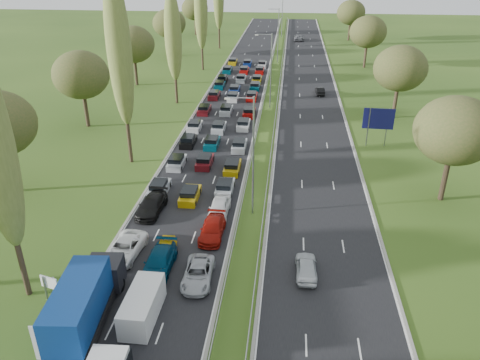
% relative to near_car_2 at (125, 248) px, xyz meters
% --- Properties ---
extents(ground, '(260.00, 260.00, 0.00)m').
position_rel_near_car_2_xyz_m(ground, '(10.26, 45.42, -0.77)').
color(ground, '#2C4916').
rests_on(ground, ground).
extents(near_carriageway, '(10.50, 215.00, 0.04)m').
position_rel_near_car_2_xyz_m(near_carriageway, '(3.51, 47.92, -0.77)').
color(near_carriageway, black).
rests_on(near_carriageway, ground).
extents(far_carriageway, '(10.50, 215.00, 0.04)m').
position_rel_near_car_2_xyz_m(far_carriageway, '(17.01, 47.92, -0.77)').
color(far_carriageway, black).
rests_on(far_carriageway, ground).
extents(central_reservation, '(2.36, 215.00, 0.32)m').
position_rel_near_car_2_xyz_m(central_reservation, '(10.26, 47.92, -0.22)').
color(central_reservation, gray).
rests_on(central_reservation, ground).
extents(lamp_columns, '(0.18, 140.18, 12.00)m').
position_rel_near_car_2_xyz_m(lamp_columns, '(10.26, 43.42, 5.23)').
color(lamp_columns, gray).
rests_on(lamp_columns, ground).
extents(poplar_row, '(2.80, 127.80, 22.44)m').
position_rel_near_car_2_xyz_m(poplar_row, '(-5.74, 33.59, 11.62)').
color(poplar_row, '#2D2116').
rests_on(poplar_row, ground).
extents(woodland_left, '(8.00, 166.00, 11.10)m').
position_rel_near_car_2_xyz_m(woodland_left, '(-16.24, 28.05, 6.91)').
color(woodland_left, '#2D2116').
rests_on(woodland_left, ground).
extents(woodland_right, '(8.00, 153.00, 11.10)m').
position_rel_near_car_2_xyz_m(woodland_right, '(29.76, 32.09, 6.91)').
color(woodland_right, '#2D2116').
rests_on(woodland_right, ground).
extents(traffic_queue_fill, '(9.07, 69.02, 0.80)m').
position_rel_near_car_2_xyz_m(traffic_queue_fill, '(3.52, 43.00, -0.33)').
color(traffic_queue_fill, '#B2B7BC').
rests_on(traffic_queue_fill, ground).
extents(near_car_2, '(2.94, 5.57, 1.49)m').
position_rel_near_car_2_xyz_m(near_car_2, '(0.00, 0.00, 0.00)').
color(near_car_2, white).
rests_on(near_car_2, near_carriageway).
extents(near_car_3, '(2.47, 5.48, 1.56)m').
position_rel_near_car_2_xyz_m(near_car_3, '(0.23, 7.54, 0.03)').
color(near_car_3, black).
rests_on(near_car_3, near_carriageway).
extents(near_car_7, '(2.24, 5.44, 1.57)m').
position_rel_near_car_2_xyz_m(near_car_7, '(3.44, -1.66, 0.04)').
color(near_car_7, '#053250').
rests_on(near_car_7, near_carriageway).
extents(near_car_8, '(1.88, 4.19, 1.40)m').
position_rel_near_car_2_xyz_m(near_car_8, '(3.47, 0.05, -0.05)').
color(near_car_8, gold).
rests_on(near_car_8, near_carriageway).
extents(near_car_10, '(2.43, 4.97, 1.36)m').
position_rel_near_car_2_xyz_m(near_car_10, '(6.86, -2.67, -0.07)').
color(near_car_10, '#A2A5AB').
rests_on(near_car_10, near_carriageway).
extents(near_car_11, '(2.11, 5.04, 1.45)m').
position_rel_near_car_2_xyz_m(near_car_11, '(6.96, 3.86, -0.02)').
color(near_car_11, maroon).
rests_on(near_car_11, near_carriageway).
extents(near_car_12, '(1.98, 4.70, 1.59)m').
position_rel_near_car_2_xyz_m(near_car_12, '(7.02, 7.83, 0.05)').
color(near_car_12, silver).
rests_on(near_car_12, near_carriageway).
extents(far_car_0, '(1.78, 4.24, 1.43)m').
position_rel_near_car_2_xyz_m(far_car_0, '(15.39, -0.93, -0.03)').
color(far_car_0, '#B8BCC2').
rests_on(far_car_0, far_carriageway).
extents(far_car_1, '(1.72, 4.09, 1.31)m').
position_rel_near_car_2_xyz_m(far_car_1, '(18.91, 52.40, -0.09)').
color(far_car_1, black).
rests_on(far_car_1, far_carriageway).
extents(far_car_2, '(2.67, 5.76, 1.60)m').
position_rel_near_car_2_xyz_m(far_car_2, '(15.43, 108.72, 0.05)').
color(far_car_2, slate).
rests_on(far_car_2, far_carriageway).
extents(blue_lorry, '(2.60, 9.34, 3.95)m').
position_rel_near_car_2_xyz_m(blue_lorry, '(0.07, -8.12, 1.27)').
color(blue_lorry, black).
rests_on(blue_lorry, near_carriageway).
extents(white_van_rear, '(2.05, 5.23, 2.10)m').
position_rel_near_car_2_xyz_m(white_van_rear, '(3.74, -6.92, 0.31)').
color(white_van_rear, silver).
rests_on(white_van_rear, near_carriageway).
extents(info_sign, '(1.47, 0.49, 2.10)m').
position_rel_near_car_2_xyz_m(info_sign, '(-3.64, -6.03, 0.60)').
color(info_sign, gray).
rests_on(info_sign, ground).
extents(direction_sign, '(4.00, 0.28, 5.20)m').
position_rel_near_car_2_xyz_m(direction_sign, '(25.16, 28.03, 2.80)').
color(direction_sign, gray).
rests_on(direction_sign, ground).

